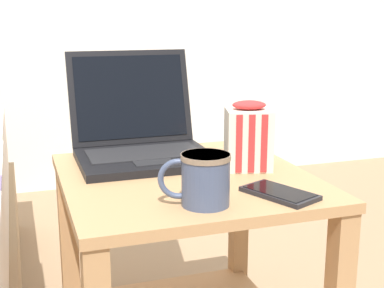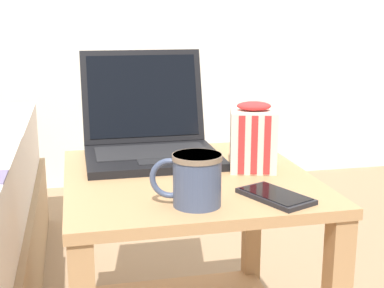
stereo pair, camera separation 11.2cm
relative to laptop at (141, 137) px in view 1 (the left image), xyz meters
The scene contains 5 objects.
bedside_table 0.30m from the laptop, 72.14° to the right, with size 0.53×0.56×0.52m.
laptop is the anchor object (origin of this frame).
mug_front_left 0.37m from the laptop, 85.22° to the right, with size 0.13×0.09×0.10m.
snack_bag 0.27m from the laptop, 39.63° to the right, with size 0.12×0.11×0.16m.
cell_phone 0.42m from the laptop, 62.87° to the right, with size 0.13×0.16×0.01m.
Camera 1 is at (-0.35, -1.07, 0.86)m, focal length 50.00 mm.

